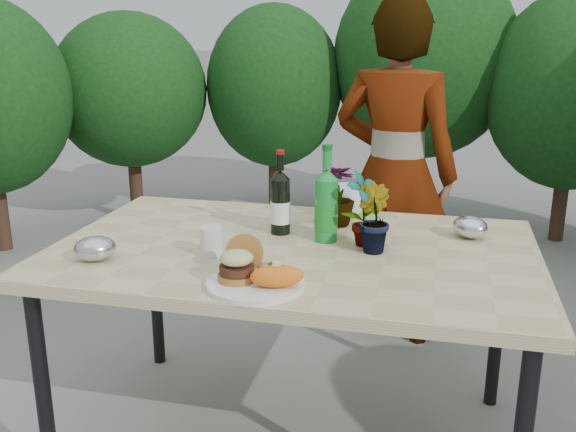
% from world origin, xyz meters
% --- Properties ---
extents(patio_table, '(1.60, 1.00, 0.75)m').
position_xyz_m(patio_table, '(0.00, 0.00, 0.69)').
color(patio_table, '#C7B684').
rests_on(patio_table, ground).
extents(shrub_hedge, '(6.93, 5.13, 2.11)m').
position_xyz_m(shrub_hedge, '(0.68, 1.50, 1.12)').
color(shrub_hedge, '#382316').
rests_on(shrub_hedge, ground).
extents(dinner_plate, '(0.28, 0.28, 0.01)m').
position_xyz_m(dinner_plate, '(-0.03, -0.36, 0.76)').
color(dinner_plate, white).
rests_on(dinner_plate, patio_table).
extents(burger_stack, '(0.11, 0.16, 0.11)m').
position_xyz_m(burger_stack, '(-0.08, -0.34, 0.81)').
color(burger_stack, '#B7722D').
rests_on(burger_stack, dinner_plate).
extents(sweet_potato, '(0.17, 0.12, 0.06)m').
position_xyz_m(sweet_potato, '(0.04, -0.38, 0.80)').
color(sweet_potato, orange).
rests_on(sweet_potato, dinner_plate).
extents(grilled_veg, '(0.08, 0.05, 0.03)m').
position_xyz_m(grilled_veg, '(-0.01, -0.27, 0.78)').
color(grilled_veg, olive).
rests_on(grilled_veg, dinner_plate).
extents(wine_bottle, '(0.07, 0.07, 0.30)m').
position_xyz_m(wine_bottle, '(-0.08, 0.13, 0.86)').
color(wine_bottle, black).
rests_on(wine_bottle, patio_table).
extents(sparkling_water, '(0.08, 0.08, 0.33)m').
position_xyz_m(sparkling_water, '(0.09, 0.09, 0.87)').
color(sparkling_water, '#198933').
rests_on(sparkling_water, patio_table).
extents(plastic_cup, '(0.07, 0.07, 0.09)m').
position_xyz_m(plastic_cup, '(-0.24, -0.15, 0.80)').
color(plastic_cup, silver).
rests_on(plastic_cup, patio_table).
extents(seedling_left, '(0.15, 0.16, 0.25)m').
position_xyz_m(seedling_left, '(0.22, 0.07, 0.88)').
color(seedling_left, '#28511C').
rests_on(seedling_left, patio_table).
extents(seedling_mid, '(0.15, 0.16, 0.22)m').
position_xyz_m(seedling_mid, '(0.26, 0.02, 0.86)').
color(seedling_mid, '#20511B').
rests_on(seedling_mid, patio_table).
extents(seedling_right, '(0.16, 0.16, 0.23)m').
position_xyz_m(seedling_right, '(0.10, 0.28, 0.86)').
color(seedling_right, '#245C1F').
rests_on(seedling_right, patio_table).
extents(blue_bowl, '(0.18, 0.18, 0.12)m').
position_xyz_m(blue_bowl, '(0.12, 0.41, 0.81)').
color(blue_bowl, white).
rests_on(blue_bowl, patio_table).
extents(foil_packet_left, '(0.17, 0.16, 0.08)m').
position_xyz_m(foil_packet_left, '(-0.58, -0.27, 0.79)').
color(foil_packet_left, '#B3B6BA').
rests_on(foil_packet_left, patio_table).
extents(foil_packet_right, '(0.17, 0.17, 0.08)m').
position_xyz_m(foil_packet_right, '(0.58, 0.24, 0.79)').
color(foil_packet_right, silver).
rests_on(foil_packet_right, patio_table).
extents(person, '(0.64, 0.48, 1.60)m').
position_xyz_m(person, '(0.26, 0.97, 0.80)').
color(person, '#926449').
rests_on(person, ground).
extents(terracotta_pot, '(0.17, 0.17, 0.14)m').
position_xyz_m(terracotta_pot, '(-1.66, 1.80, 0.07)').
color(terracotta_pot, '#AB482C').
rests_on(terracotta_pot, ground).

